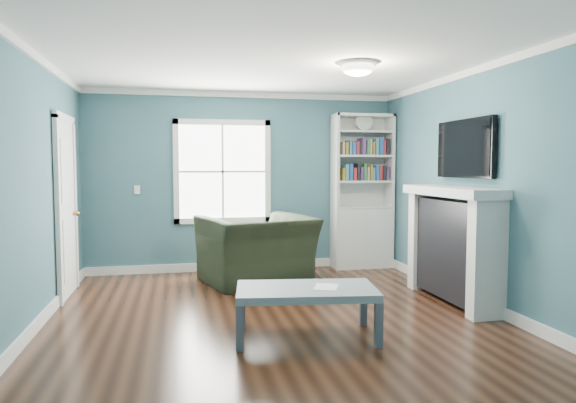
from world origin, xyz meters
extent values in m
plane|color=black|center=(0.00, 0.00, 0.00)|extent=(5.00, 5.00, 0.00)
plane|color=#355D69|center=(0.00, 2.50, 1.30)|extent=(4.50, 0.00, 4.50)
plane|color=#355D69|center=(0.00, -2.50, 1.30)|extent=(4.50, 0.00, 4.50)
plane|color=#355D69|center=(-2.25, 0.00, 1.30)|extent=(0.00, 5.00, 5.00)
plane|color=#355D69|center=(2.25, 0.00, 1.30)|extent=(0.00, 5.00, 5.00)
plane|color=white|center=(0.00, 0.00, 2.60)|extent=(5.00, 5.00, 0.00)
cube|color=white|center=(0.00, 2.48, 0.06)|extent=(4.50, 0.03, 0.12)
cube|color=white|center=(-2.23, 0.00, 0.06)|extent=(0.03, 5.00, 0.12)
cube|color=white|center=(2.23, 0.00, 0.06)|extent=(0.03, 5.00, 0.12)
cube|color=white|center=(0.00, 2.48, 2.56)|extent=(4.50, 0.04, 0.08)
cube|color=white|center=(-2.23, 0.00, 2.56)|extent=(0.04, 5.00, 0.08)
cube|color=white|center=(2.23, 0.00, 2.56)|extent=(0.04, 5.00, 0.08)
cube|color=white|center=(-0.30, 2.50, 1.45)|extent=(1.24, 0.01, 1.34)
cube|color=white|center=(-0.96, 2.48, 1.45)|extent=(0.08, 0.06, 1.50)
cube|color=white|center=(0.36, 2.48, 1.45)|extent=(0.08, 0.06, 1.50)
cube|color=white|center=(-0.30, 2.48, 0.74)|extent=(1.40, 0.06, 0.08)
cube|color=white|center=(-0.30, 2.48, 2.16)|extent=(1.40, 0.06, 0.08)
cube|color=white|center=(-0.30, 2.48, 1.45)|extent=(1.24, 0.03, 0.03)
cube|color=white|center=(-0.30, 2.48, 1.45)|extent=(0.03, 0.03, 1.34)
cube|color=silver|center=(1.77, 2.30, 0.45)|extent=(0.90, 0.35, 0.90)
cube|color=silver|center=(1.34, 2.30, 1.60)|extent=(0.04, 0.35, 1.40)
cube|color=silver|center=(2.20, 2.30, 1.60)|extent=(0.04, 0.35, 1.40)
cube|color=silver|center=(1.77, 2.46, 1.60)|extent=(0.90, 0.02, 1.40)
cube|color=silver|center=(1.77, 2.30, 2.28)|extent=(0.90, 0.35, 0.04)
cube|color=silver|center=(1.77, 2.30, 0.92)|extent=(0.84, 0.33, 0.03)
cube|color=silver|center=(1.77, 2.30, 1.30)|extent=(0.84, 0.33, 0.03)
cube|color=silver|center=(1.77, 2.30, 1.68)|extent=(0.84, 0.33, 0.03)
cube|color=silver|center=(1.77, 2.30, 2.04)|extent=(0.84, 0.33, 0.03)
cube|color=olive|center=(1.77, 2.28, 1.43)|extent=(0.70, 0.25, 0.22)
cube|color=teal|center=(1.77, 2.28, 1.81)|extent=(0.70, 0.25, 0.22)
cylinder|color=beige|center=(1.77, 2.25, 2.19)|extent=(0.26, 0.06, 0.26)
cube|color=black|center=(2.09, 0.20, 0.60)|extent=(0.30, 1.20, 1.10)
cube|color=black|center=(2.07, 0.20, 0.40)|extent=(0.22, 0.65, 0.70)
cube|color=silver|center=(2.07, -0.47, 0.60)|extent=(0.36, 0.16, 1.20)
cube|color=silver|center=(2.07, 0.87, 0.60)|extent=(0.36, 0.16, 1.20)
cube|color=silver|center=(2.05, 0.20, 1.25)|extent=(0.44, 1.58, 0.10)
cube|color=black|center=(2.20, 0.20, 1.72)|extent=(0.06, 1.10, 0.65)
cube|color=silver|center=(-2.23, 1.40, 1.02)|extent=(0.04, 0.80, 2.05)
cube|color=white|center=(-2.22, 0.95, 1.02)|extent=(0.05, 0.08, 2.13)
cube|color=white|center=(-2.22, 1.85, 1.02)|extent=(0.05, 0.08, 2.13)
cube|color=white|center=(-2.22, 1.40, 2.09)|extent=(0.05, 0.98, 0.08)
sphere|color=#BF8C3F|center=(-2.17, 1.70, 0.95)|extent=(0.07, 0.07, 0.07)
ellipsoid|color=white|center=(0.90, 0.10, 2.54)|extent=(0.34, 0.34, 0.15)
cylinder|color=white|center=(0.90, 0.10, 2.58)|extent=(0.38, 0.38, 0.03)
cube|color=white|center=(-1.50, 2.48, 1.20)|extent=(0.08, 0.01, 0.12)
imported|color=black|center=(0.07, 1.60, 0.59)|extent=(1.54, 1.22, 1.17)
cube|color=#444852|center=(-0.45, -0.83, 0.19)|extent=(0.08, 0.08, 0.38)
cube|color=#444852|center=(0.71, -1.00, 0.19)|extent=(0.08, 0.08, 0.38)
cube|color=#444852|center=(-0.36, -0.23, 0.19)|extent=(0.08, 0.08, 0.38)
cube|color=#444852|center=(0.80, -0.40, 0.19)|extent=(0.08, 0.08, 0.38)
cube|color=slate|center=(0.18, -0.61, 0.42)|extent=(1.32, 0.84, 0.07)
cube|color=white|center=(0.35, -0.64, 0.45)|extent=(0.28, 0.31, 0.00)
camera|label=1|loc=(-0.92, -5.00, 1.54)|focal=32.00mm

